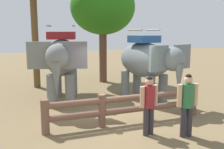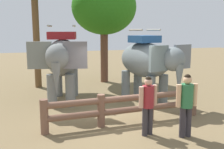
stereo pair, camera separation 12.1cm
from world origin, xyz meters
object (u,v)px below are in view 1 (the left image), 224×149
at_px(tourist_man_in_blue, 149,102).
at_px(log_fence, 127,106).
at_px(elephant_center, 147,62).
at_px(tourist_woman_in_black, 187,101).
at_px(elephant_near_left, 62,60).
at_px(tree_far_left, 103,8).

bearing_deg(tourist_man_in_blue, log_fence, 100.60).
bearing_deg(elephant_center, tourist_woman_in_black, -99.49).
bearing_deg(tourist_man_in_blue, elephant_near_left, 111.98).
distance_m(tourist_man_in_blue, tree_far_left, 8.85).
height_order(tourist_woman_in_black, tree_far_left, tree_far_left).
bearing_deg(tourist_woman_in_black, elephant_near_left, 119.41).
height_order(elephant_near_left, tourist_man_in_blue, elephant_near_left).
bearing_deg(tree_far_left, tourist_man_in_blue, -98.61).
distance_m(log_fence, tourist_man_in_blue, 1.19).
height_order(elephant_center, tree_far_left, tree_far_left).
bearing_deg(tourist_woman_in_black, tourist_man_in_blue, 153.99).
relative_size(elephant_near_left, tourist_woman_in_black, 2.12).
relative_size(elephant_center, tree_far_left, 0.62).
xyz_separation_m(log_fence, elephant_near_left, (-1.56, 3.28, 1.22)).
bearing_deg(log_fence, tree_far_left, 78.43).
distance_m(elephant_near_left, tree_far_left, 5.39).
relative_size(elephant_center, tourist_man_in_blue, 2.11).
relative_size(tourist_man_in_blue, tree_far_left, 0.30).
bearing_deg(tree_far_left, log_fence, -101.57).
bearing_deg(tourist_man_in_blue, tourist_woman_in_black, -26.01).
bearing_deg(elephant_near_left, tourist_man_in_blue, -68.02).
height_order(log_fence, tree_far_left, tree_far_left).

